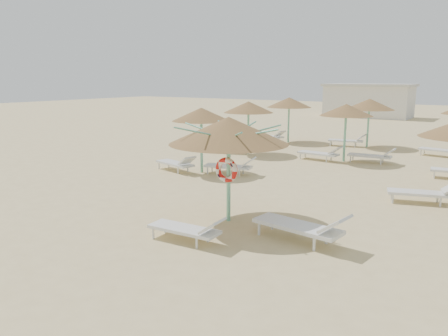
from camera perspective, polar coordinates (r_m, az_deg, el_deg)
The scene contains 6 objects.
ground at distance 11.77m, azimuth -0.28°, elevation -7.19°, with size 120.00×120.00×0.00m, color #D3BC81.
main_palapa at distance 11.41m, azimuth 0.61°, elevation 4.86°, with size 3.15×3.15×2.82m.
lounger_main_a at distance 10.38m, azimuth -4.66°, elevation -7.92°, with size 1.94×0.68×0.69m.
lounger_main_b at distance 10.48m, azimuth 10.27°, elevation -7.48°, with size 2.38×0.99×0.84m.
palapa_field at distance 20.26m, azimuth 18.51°, elevation 6.81°, with size 17.50×13.08×2.71m.
service_hut at distance 45.95m, azimuth 18.34°, elevation 8.39°, with size 8.40×4.40×3.25m.
Camera 1 is at (6.21, -9.24, 3.80)m, focal length 35.00 mm.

